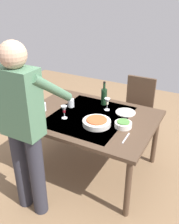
{
  "coord_description": "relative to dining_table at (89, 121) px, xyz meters",
  "views": [
    {
      "loc": [
        -1.18,
        2.19,
        2.04
      ],
      "look_at": [
        0.0,
        0.0,
        0.78
      ],
      "focal_mm": 39.83,
      "sensor_mm": 36.0,
      "label": 1
    }
  ],
  "objects": [
    {
      "name": "ground_plane",
      "position": [
        0.0,
        0.0,
        -0.66
      ],
      "size": [
        6.0,
        6.0,
        0.0
      ],
      "primitive_type": "plane",
      "color": "#846647"
    },
    {
      "name": "dining_table",
      "position": [
        0.0,
        0.0,
        0.0
      ],
      "size": [
        1.47,
        1.09,
        0.73
      ],
      "color": "#4C3828",
      "rests_on": "ground_plane"
    },
    {
      "name": "chair_near",
      "position": [
        -0.27,
        -0.93,
        -0.13
      ],
      "size": [
        0.4,
        0.4,
        0.91
      ],
      "color": "#352114",
      "rests_on": "ground_plane"
    },
    {
      "name": "person_server",
      "position": [
        0.21,
        0.81,
        0.3
      ],
      "size": [
        0.42,
        0.61,
        1.69
      ],
      "color": "#2D2D38",
      "rests_on": "ground_plane"
    },
    {
      "name": "wine_bottle",
      "position": [
        -0.01,
        -0.36,
        0.18
      ],
      "size": [
        0.07,
        0.07,
        0.3
      ],
      "color": "black",
      "rests_on": "dining_table"
    },
    {
      "name": "wine_glass_left",
      "position": [
        -0.11,
        -0.23,
        0.17
      ],
      "size": [
        0.07,
        0.07,
        0.15
      ],
      "color": "white",
      "rests_on": "dining_table"
    },
    {
      "name": "wine_glass_right",
      "position": [
        0.22,
        0.18,
        0.17
      ],
      "size": [
        0.07,
        0.07,
        0.15
      ],
      "color": "white",
      "rests_on": "dining_table"
    },
    {
      "name": "water_cup_near_left",
      "position": [
        0.55,
        0.14,
        0.11
      ],
      "size": [
        0.08,
        0.08,
        0.1
      ],
      "primitive_type": "cylinder",
      "color": "silver",
      "rests_on": "dining_table"
    },
    {
      "name": "water_cup_near_right",
      "position": [
        0.55,
        0.25,
        0.11
      ],
      "size": [
        0.07,
        0.07,
        0.09
      ],
      "primitive_type": "cylinder",
      "color": "silver",
      "rests_on": "dining_table"
    },
    {
      "name": "water_cup_far_left",
      "position": [
        0.31,
        -0.11,
        0.12
      ],
      "size": [
        0.08,
        0.08,
        0.1
      ],
      "primitive_type": "cylinder",
      "color": "silver",
      "rests_on": "dining_table"
    },
    {
      "name": "serving_bowl_pasta",
      "position": [
        -0.16,
        0.14,
        0.1
      ],
      "size": [
        0.3,
        0.3,
        0.07
      ],
      "color": "silver",
      "rests_on": "dining_table"
    },
    {
      "name": "side_bowl_salad",
      "position": [
        -0.43,
        0.05,
        0.1
      ],
      "size": [
        0.18,
        0.18,
        0.07
      ],
      "color": "silver",
      "rests_on": "dining_table"
    },
    {
      "name": "dinner_plate_near",
      "position": [
        -0.33,
        -0.27,
        0.07
      ],
      "size": [
        0.23,
        0.23,
        0.01
      ],
      "primitive_type": "cylinder",
      "color": "silver",
      "rests_on": "dining_table"
    },
    {
      "name": "table_knife",
      "position": [
        -0.53,
        0.24,
        0.07
      ],
      "size": [
        0.02,
        0.2,
        0.0
      ],
      "primitive_type": "cube",
      "rotation": [
        0.0,
        0.0,
        0.03
      ],
      "color": "silver",
      "rests_on": "dining_table"
    }
  ]
}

